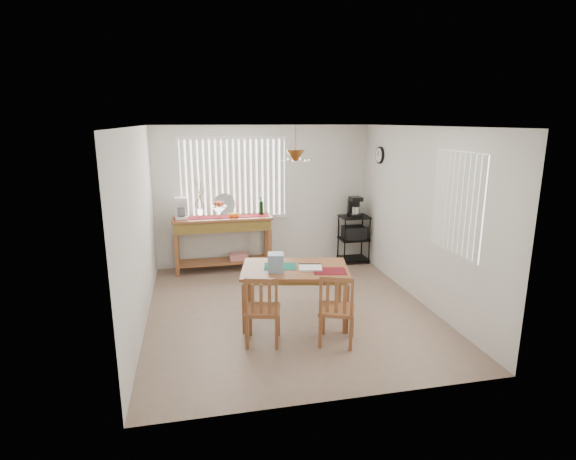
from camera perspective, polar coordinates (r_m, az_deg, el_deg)
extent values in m
cube|color=gray|center=(6.65, 0.15, -10.02)|extent=(4.00, 4.50, 0.01)
cube|color=silver|center=(8.46, -3.15, 4.37)|extent=(4.00, 0.10, 2.60)
cube|color=silver|center=(4.11, 7.01, -5.92)|extent=(4.00, 0.10, 2.60)
cube|color=silver|center=(6.15, -18.84, 0.08)|extent=(0.10, 4.50, 2.60)
cube|color=silver|center=(6.96, 16.89, 1.75)|extent=(0.10, 4.50, 2.60)
cube|color=white|center=(6.09, 0.17, 13.50)|extent=(4.00, 4.50, 0.10)
cube|color=white|center=(8.29, -6.90, 6.54)|extent=(1.90, 0.01, 1.40)
cube|color=white|center=(8.25, -13.15, 6.24)|extent=(0.07, 0.03, 1.40)
cube|color=white|center=(8.25, -12.41, 6.28)|extent=(0.07, 0.03, 1.40)
cube|color=white|center=(8.25, -11.67, 6.32)|extent=(0.07, 0.03, 1.40)
cube|color=white|center=(8.25, -10.94, 6.35)|extent=(0.07, 0.03, 1.40)
cube|color=white|center=(8.25, -10.20, 6.39)|extent=(0.07, 0.03, 1.40)
cube|color=white|center=(8.26, -9.46, 6.42)|extent=(0.07, 0.03, 1.40)
cube|color=white|center=(8.26, -8.73, 6.45)|extent=(0.07, 0.03, 1.40)
cube|color=white|center=(8.27, -8.00, 6.48)|extent=(0.07, 0.03, 1.40)
cube|color=white|center=(8.28, -7.26, 6.51)|extent=(0.07, 0.03, 1.40)
cube|color=white|center=(8.29, -6.53, 6.54)|extent=(0.07, 0.03, 1.40)
cube|color=white|center=(8.30, -5.80, 6.57)|extent=(0.07, 0.03, 1.40)
cube|color=white|center=(8.31, -5.07, 6.60)|extent=(0.07, 0.03, 1.40)
cube|color=white|center=(8.32, -4.35, 6.62)|extent=(0.07, 0.03, 1.40)
cube|color=white|center=(8.34, -3.62, 6.65)|extent=(0.07, 0.03, 1.40)
cube|color=white|center=(8.36, -2.90, 6.67)|extent=(0.07, 0.03, 1.40)
cube|color=white|center=(8.37, -2.19, 6.69)|extent=(0.07, 0.03, 1.40)
cube|color=white|center=(8.39, -1.47, 6.71)|extent=(0.07, 0.03, 1.40)
cube|color=white|center=(8.41, -0.76, 6.73)|extent=(0.07, 0.03, 1.40)
cube|color=white|center=(8.39, -6.74, 1.57)|extent=(1.98, 0.06, 0.06)
cube|color=white|center=(8.21, -7.03, 11.58)|extent=(1.98, 0.06, 0.06)
cube|color=white|center=(6.11, 20.69, 3.19)|extent=(0.01, 1.10, 1.30)
cube|color=white|center=(5.70, 23.25, 2.26)|extent=(0.03, 0.07, 1.30)
cube|color=white|center=(5.79, 22.63, 2.48)|extent=(0.03, 0.07, 1.30)
cube|color=white|center=(5.88, 22.03, 2.69)|extent=(0.03, 0.07, 1.30)
cube|color=white|center=(5.97, 21.45, 2.89)|extent=(0.03, 0.07, 1.30)
cube|color=white|center=(6.06, 20.89, 3.09)|extent=(0.03, 0.07, 1.30)
cube|color=white|center=(6.15, 20.34, 3.29)|extent=(0.03, 0.07, 1.30)
cube|color=white|center=(6.24, 19.81, 3.47)|extent=(0.03, 0.07, 1.30)
cube|color=white|center=(6.34, 19.29, 3.65)|extent=(0.03, 0.07, 1.30)
cube|color=white|center=(6.43, 18.79, 3.83)|extent=(0.03, 0.07, 1.30)
cube|color=white|center=(6.52, 18.30, 4.00)|extent=(0.03, 0.07, 1.30)
cylinder|color=black|center=(8.20, 11.57, 9.30)|extent=(0.04, 0.30, 0.30)
cylinder|color=white|center=(8.19, 11.43, 9.30)|extent=(0.01, 0.25, 0.25)
cylinder|color=#996429|center=(5.73, 0.96, 11.28)|extent=(0.01, 0.01, 0.34)
cone|color=#996429|center=(5.74, 0.95, 9.49)|extent=(0.24, 0.24, 0.14)
sphere|color=white|center=(5.78, 2.51, 8.91)|extent=(0.05, 0.05, 0.05)
sphere|color=white|center=(5.90, 1.41, 9.01)|extent=(0.05, 0.05, 0.05)
sphere|color=white|center=(5.86, -0.13, 8.99)|extent=(0.05, 0.05, 0.05)
sphere|color=white|center=(5.71, -0.63, 8.86)|extent=(0.05, 0.05, 0.05)
sphere|color=white|center=(5.59, 0.46, 8.76)|extent=(0.05, 0.05, 0.05)
sphere|color=white|center=(5.63, 2.07, 8.78)|extent=(0.05, 0.05, 0.05)
cube|color=#955832|center=(8.13, -8.34, 1.47)|extent=(1.76, 0.50, 0.04)
cube|color=olive|center=(8.16, -8.31, 0.64)|extent=(1.69, 0.45, 0.18)
cube|color=#955832|center=(8.08, -13.95, -3.18)|extent=(0.07, 0.07, 0.76)
cube|color=#955832|center=(8.18, -2.32, -2.57)|extent=(0.07, 0.07, 0.76)
cube|color=#955832|center=(8.45, -13.88, -2.44)|extent=(0.07, 0.07, 0.76)
cube|color=#955832|center=(8.55, -2.76, -1.86)|extent=(0.07, 0.07, 0.76)
cube|color=#955832|center=(8.34, -8.15, -3.93)|extent=(1.63, 0.43, 0.03)
cube|color=red|center=(8.34, -6.28, -3.36)|extent=(0.33, 0.24, 0.11)
cube|color=maroon|center=(8.12, -8.34, 1.64)|extent=(1.67, 0.27, 0.01)
cube|color=white|center=(8.11, -13.32, 1.57)|extent=(0.22, 0.26, 0.06)
cube|color=white|center=(8.17, -13.36, 2.64)|extent=(0.22, 0.09, 0.33)
cube|color=white|center=(8.03, -13.45, 3.76)|extent=(0.22, 0.24, 0.08)
cylinder|color=white|center=(8.06, -13.36, 2.21)|extent=(0.14, 0.14, 0.14)
cylinder|color=white|center=(8.09, -8.74, 1.95)|extent=(0.06, 0.06, 0.11)
cone|color=white|center=(8.07, -8.76, 2.68)|extent=(0.29, 0.29, 0.10)
sphere|color=#AA1620|center=(8.06, -8.40, 3.35)|extent=(0.09, 0.09, 0.09)
sphere|color=#AA1620|center=(8.11, -8.81, 3.40)|extent=(0.09, 0.09, 0.09)
sphere|color=#AA1620|center=(8.05, -9.18, 3.31)|extent=(0.09, 0.09, 0.09)
sphere|color=#AA1620|center=(8.00, -8.76, 3.26)|extent=(0.09, 0.09, 0.09)
sphere|color=orange|center=(8.04, -7.22, 1.85)|extent=(0.09, 0.09, 0.09)
sphere|color=orange|center=(8.05, -6.59, 1.88)|extent=(0.09, 0.09, 0.09)
cylinder|color=silver|center=(8.29, -8.11, 3.27)|extent=(0.40, 0.10, 0.39)
cylinder|color=white|center=(8.15, -11.09, 2.10)|extent=(0.09, 0.09, 0.15)
cylinder|color=#4C3823|center=(8.09, -11.20, 4.35)|extent=(0.09, 0.04, 0.49)
cylinder|color=#4C3823|center=(8.09, -11.21, 4.54)|extent=(0.15, 0.07, 0.53)
cylinder|color=#4C3823|center=(8.10, -11.19, 4.16)|extent=(0.19, 0.09, 0.40)
cylinder|color=#4C3823|center=(8.08, -11.22, 4.74)|extent=(0.06, 0.03, 0.60)
cylinder|color=#4C3823|center=(8.10, -11.18, 4.08)|extent=(0.24, 0.11, 0.34)
cylinder|color=black|center=(8.23, -3.42, 2.80)|extent=(0.08, 0.08, 0.25)
cylinder|color=black|center=(8.20, -3.44, 3.97)|extent=(0.03, 0.03, 0.09)
cylinder|color=black|center=(8.47, 7.22, -1.56)|extent=(0.03, 0.03, 0.91)
cylinder|color=black|center=(8.65, 10.30, -1.37)|extent=(0.03, 0.03, 0.91)
cylinder|color=black|center=(8.83, 6.40, -0.92)|extent=(0.03, 0.03, 0.91)
cylinder|color=black|center=(8.99, 9.38, -0.75)|extent=(0.03, 0.03, 0.91)
cube|color=black|center=(8.63, 8.43, 1.67)|extent=(0.53, 0.43, 0.03)
cube|color=black|center=(8.73, 8.33, -1.14)|extent=(0.53, 0.43, 0.03)
cube|color=black|center=(8.84, 8.24, -3.59)|extent=(0.53, 0.43, 0.03)
cube|color=black|center=(8.70, 8.36, -0.31)|extent=(0.41, 0.32, 0.24)
cube|color=black|center=(8.60, 8.49, 1.92)|extent=(0.21, 0.26, 0.05)
cube|color=black|center=(8.65, 8.32, 2.90)|extent=(0.21, 0.09, 0.32)
cube|color=black|center=(8.54, 8.56, 3.96)|extent=(0.21, 0.24, 0.07)
cylinder|color=silver|center=(8.57, 8.54, 2.54)|extent=(0.14, 0.14, 0.14)
cube|color=#955832|center=(6.04, 0.89, -4.99)|extent=(1.57, 1.18, 0.04)
cube|color=olive|center=(6.06, 0.89, -5.44)|extent=(1.45, 1.06, 0.06)
cube|color=#955832|center=(5.85, -5.48, -10.00)|extent=(0.08, 0.08, 0.65)
cube|color=#955832|center=(5.87, 7.35, -9.95)|extent=(0.08, 0.08, 0.65)
cube|color=#955832|center=(6.57, -4.86, -7.25)|extent=(0.08, 0.08, 0.65)
cube|color=#955832|center=(6.59, 6.47, -7.22)|extent=(0.08, 0.08, 0.65)
cube|color=#147362|center=(6.08, -1.02, -4.63)|extent=(0.48, 0.38, 0.01)
cube|color=maroon|center=(5.92, 5.33, -5.22)|extent=(0.48, 0.38, 0.01)
cube|color=white|center=(5.99, 2.84, -4.84)|extent=(0.35, 0.30, 0.03)
cube|color=black|center=(6.11, 2.78, -4.43)|extent=(0.30, 0.09, 0.03)
cube|color=#81A5BD|center=(5.86, -1.55, -4.16)|extent=(0.24, 0.24, 0.24)
cube|color=#955832|center=(5.57, -3.21, -10.12)|extent=(0.50, 0.50, 0.04)
cube|color=#955832|center=(5.81, -1.24, -11.46)|extent=(0.05, 0.05, 0.41)
cube|color=#955832|center=(5.84, -4.80, -11.37)|extent=(0.05, 0.05, 0.41)
cube|color=#955832|center=(5.49, -1.45, -13.04)|extent=(0.05, 0.05, 0.41)
cube|color=#955832|center=(5.52, -5.24, -12.93)|extent=(0.05, 0.05, 0.41)
cube|color=#955832|center=(5.28, -1.49, -8.53)|extent=(0.04, 0.04, 0.46)
cube|color=#955832|center=(5.32, -5.37, -8.44)|extent=(0.04, 0.04, 0.46)
cube|color=#955832|center=(5.23, -3.47, -6.48)|extent=(0.37, 0.12, 0.06)
cube|color=#955832|center=(5.30, -2.35, -8.74)|extent=(0.04, 0.03, 0.36)
cube|color=#955832|center=(5.31, -3.43, -8.72)|extent=(0.04, 0.03, 0.36)
cube|color=#955832|center=(5.32, -4.51, -8.69)|extent=(0.04, 0.03, 0.36)
cube|color=#955832|center=(5.58, 6.26, -10.01)|extent=(0.56, 0.56, 0.04)
cube|color=#955832|center=(5.83, 8.16, -11.44)|extent=(0.05, 0.05, 0.41)
cube|color=#955832|center=(5.86, 4.54, -11.24)|extent=(0.05, 0.05, 0.41)
cube|color=#955832|center=(5.51, 7.97, -13.03)|extent=(0.05, 0.05, 0.41)
cube|color=#955832|center=(5.53, 4.12, -12.81)|extent=(0.05, 0.05, 0.41)
cube|color=#955832|center=(5.30, 8.14, -8.45)|extent=(0.05, 0.05, 0.46)
cube|color=#955832|center=(5.32, 4.19, -8.23)|extent=(0.05, 0.05, 0.46)
cube|color=#955832|center=(5.24, 6.22, -6.30)|extent=(0.37, 0.18, 0.06)
cube|color=#955832|center=(5.31, 7.25, -8.63)|extent=(0.05, 0.03, 0.37)
cube|color=#955832|center=(5.32, 6.15, -8.58)|extent=(0.05, 0.03, 0.37)
cube|color=#955832|center=(5.33, 5.06, -8.52)|extent=(0.05, 0.03, 0.37)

